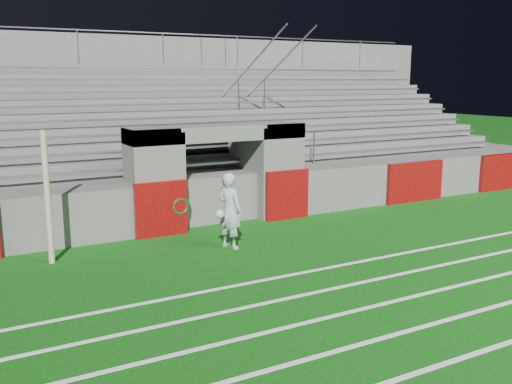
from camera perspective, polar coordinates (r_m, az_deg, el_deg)
ground at (r=12.35m, az=3.26°, el=-6.52°), size 90.00×90.00×0.00m
field_post at (r=12.36m, az=-20.13°, el=-0.55°), size 0.12×0.12×2.77m
field_markings at (r=8.84m, az=21.43°, el=-14.69°), size 28.00×8.09×0.01m
stadium_structure at (r=19.12m, az=-9.56°, el=4.22°), size 26.00×8.48×5.42m
goalkeeper_with_ball at (r=12.79m, az=-2.67°, el=-1.87°), size 0.75×0.74×1.73m
hose_coil at (r=14.12m, az=-7.62°, el=-1.23°), size 0.52×0.14×0.56m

